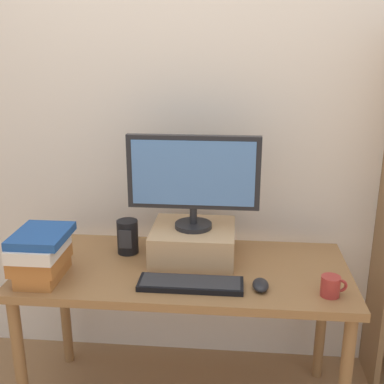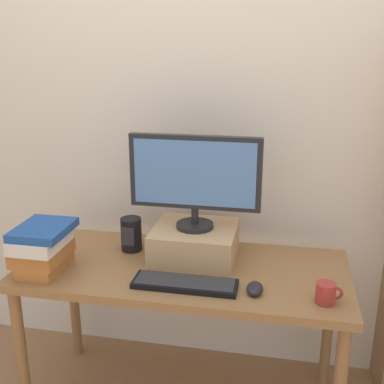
{
  "view_description": "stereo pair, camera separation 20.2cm",
  "coord_description": "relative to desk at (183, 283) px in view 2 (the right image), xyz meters",
  "views": [
    {
      "loc": [
        0.21,
        -1.88,
        1.66
      ],
      "look_at": [
        0.03,
        0.04,
        1.05
      ],
      "focal_mm": 45.0,
      "sensor_mm": 36.0,
      "label": 1
    },
    {
      "loc": [
        0.41,
        -1.85,
        1.66
      ],
      "look_at": [
        0.03,
        0.04,
        1.05
      ],
      "focal_mm": 45.0,
      "sensor_mm": 36.0,
      "label": 2
    }
  ],
  "objects": [
    {
      "name": "coffee_mug",
      "position": [
        0.59,
        -0.19,
        0.12
      ],
      "size": [
        0.1,
        0.07,
        0.08
      ],
      "color": "#9E2D28",
      "rests_on": "desk"
    },
    {
      "name": "computer_mouse",
      "position": [
        0.32,
        -0.17,
        0.1
      ],
      "size": [
        0.06,
        0.1,
        0.04
      ],
      "color": "black",
      "rests_on": "desk"
    },
    {
      "name": "computer_monitor",
      "position": [
        0.03,
        0.11,
        0.46
      ],
      "size": [
        0.57,
        0.16,
        0.42
      ],
      "color": "black",
      "rests_on": "riser_box"
    },
    {
      "name": "keyboard",
      "position": [
        0.05,
        -0.17,
        0.09
      ],
      "size": [
        0.42,
        0.13,
        0.02
      ],
      "color": "black",
      "rests_on": "desk"
    },
    {
      "name": "book_stack",
      "position": [
        -0.57,
        -0.16,
        0.19
      ],
      "size": [
        0.21,
        0.27,
        0.2
      ],
      "color": "#AD662D",
      "rests_on": "desk"
    },
    {
      "name": "desk_speaker",
      "position": [
        -0.27,
        0.13,
        0.16
      ],
      "size": [
        0.1,
        0.1,
        0.16
      ],
      "color": "black",
      "rests_on": "desk"
    },
    {
      "name": "riser_box",
      "position": [
        0.03,
        0.11,
        0.15
      ],
      "size": [
        0.37,
        0.34,
        0.14
      ],
      "color": "tan",
      "rests_on": "desk"
    },
    {
      "name": "back_wall",
      "position": [
        0.0,
        0.47,
        0.66
      ],
      "size": [
        7.0,
        0.08,
        2.6
      ],
      "color": "beige",
      "rests_on": "ground_plane"
    },
    {
      "name": "desk",
      "position": [
        0.0,
        0.0,
        0.0
      ],
      "size": [
        1.42,
        0.63,
        0.72
      ],
      "color": "olive",
      "rests_on": "ground_plane"
    }
  ]
}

